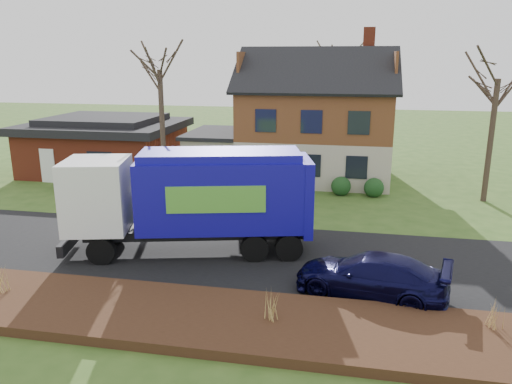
# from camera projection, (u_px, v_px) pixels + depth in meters

# --- Properties ---
(ground) EXTENTS (120.00, 120.00, 0.00)m
(ground) POSITION_uv_depth(u_px,v_px,m) (235.00, 254.00, 19.54)
(ground) COLOR #2F4F1A
(ground) RESTS_ON ground
(road) EXTENTS (80.00, 7.00, 0.02)m
(road) POSITION_uv_depth(u_px,v_px,m) (235.00, 254.00, 19.54)
(road) COLOR black
(road) RESTS_ON ground
(mulch_verge) EXTENTS (80.00, 3.50, 0.30)m
(mulch_verge) POSITION_uv_depth(u_px,v_px,m) (194.00, 318.00, 14.48)
(mulch_verge) COLOR black
(mulch_verge) RESTS_ON ground
(main_house) EXTENTS (12.95, 8.95, 9.26)m
(main_house) POSITION_uv_depth(u_px,v_px,m) (308.00, 114.00, 31.41)
(main_house) COLOR beige
(main_house) RESTS_ON ground
(ranch_house) EXTENTS (9.80, 8.20, 3.70)m
(ranch_house) POSITION_uv_depth(u_px,v_px,m) (106.00, 144.00, 33.60)
(ranch_house) COLOR #983721
(ranch_house) RESTS_ON ground
(garbage_truck) EXTENTS (9.78, 4.69, 4.05)m
(garbage_truck) POSITION_uv_depth(u_px,v_px,m) (195.00, 195.00, 19.19)
(garbage_truck) COLOR black
(garbage_truck) RESTS_ON ground
(silver_sedan) EXTENTS (4.85, 2.83, 1.51)m
(silver_sedan) POSITION_uv_depth(u_px,v_px,m) (206.00, 197.00, 24.84)
(silver_sedan) COLOR #A7AAAF
(silver_sedan) RESTS_ON ground
(navy_wagon) EXTENTS (5.14, 2.95, 1.40)m
(navy_wagon) POSITION_uv_depth(u_px,v_px,m) (371.00, 275.00, 15.97)
(navy_wagon) COLOR black
(navy_wagon) RESTS_ON ground
(tree_front_west) EXTENTS (3.20, 3.20, 9.50)m
(tree_front_west) POSITION_uv_depth(u_px,v_px,m) (159.00, 50.00, 26.53)
(tree_front_west) COLOR #3F3025
(tree_front_west) RESTS_ON ground
(tree_front_east) EXTENTS (3.31, 3.31, 9.20)m
(tree_front_east) POSITION_uv_depth(u_px,v_px,m) (501.00, 57.00, 24.90)
(tree_front_east) COLOR #3E2F25
(tree_front_east) RESTS_ON ground
(tree_back) EXTENTS (3.25, 3.25, 10.30)m
(tree_back) POSITION_uv_depth(u_px,v_px,m) (336.00, 43.00, 38.18)
(tree_back) COLOR #413427
(tree_back) RESTS_ON ground
(grass_clump_west) EXTENTS (0.31, 0.26, 0.82)m
(grass_clump_west) POSITION_uv_depth(u_px,v_px,m) (2.00, 279.00, 15.71)
(grass_clump_west) COLOR tan
(grass_clump_west) RESTS_ON mulch_verge
(grass_clump_mid) EXTENTS (0.31, 0.25, 0.86)m
(grass_clump_mid) POSITION_uv_depth(u_px,v_px,m) (272.00, 305.00, 14.03)
(grass_clump_mid) COLOR tan
(grass_clump_mid) RESTS_ON mulch_verge
(grass_clump_east) EXTENTS (0.33, 0.27, 0.81)m
(grass_clump_east) POSITION_uv_depth(u_px,v_px,m) (495.00, 315.00, 13.53)
(grass_clump_east) COLOR #B0884D
(grass_clump_east) RESTS_ON mulch_verge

